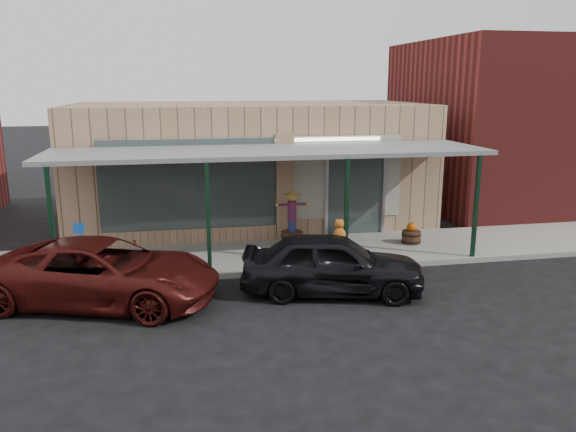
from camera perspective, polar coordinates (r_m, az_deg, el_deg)
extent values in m
plane|color=black|center=(12.84, 0.80, -8.97)|extent=(120.00, 120.00, 0.00)
cube|color=gray|center=(16.15, -1.81, -3.97)|extent=(40.00, 3.20, 0.15)
cube|color=tan|center=(20.17, -3.96, 5.38)|extent=(12.00, 6.00, 4.20)
cube|color=#3F4B4C|center=(16.94, -10.02, 3.01)|extent=(5.20, 0.06, 2.80)
cube|color=#3F4B4C|center=(17.99, 6.82, 2.41)|extent=(1.80, 0.06, 2.80)
cube|color=tan|center=(17.31, -0.36, 2.76)|extent=(0.55, 0.30, 3.40)
cube|color=tan|center=(17.33, -9.82, -2.01)|extent=(5.20, 0.30, 0.50)
cube|color=#A19B8E|center=(17.22, -2.70, 3.70)|extent=(9.00, 0.02, 2.60)
cube|color=white|center=(17.03, -2.72, 7.67)|extent=(7.50, 0.03, 0.10)
cube|color=slate|center=(15.53, -1.89, 6.58)|extent=(12.00, 3.00, 0.12)
cube|color=black|center=(14.50, -22.86, -0.98)|extent=(0.10, 0.10, 2.95)
cube|color=black|center=(14.19, -8.10, -0.35)|extent=(0.10, 0.10, 2.95)
cube|color=black|center=(14.79, 5.95, 0.27)|extent=(0.10, 0.10, 2.95)
cube|color=black|center=(16.25, 18.55, 0.82)|extent=(0.10, 0.10, 2.95)
cube|color=maroon|center=(25.98, 25.80, 8.42)|extent=(12.00, 8.00, 6.50)
cylinder|color=#482A1D|center=(16.74, 0.41, -2.30)|extent=(0.70, 0.70, 0.43)
cylinder|color=navy|center=(16.64, 0.41, -1.04)|extent=(0.25, 0.25, 0.33)
cylinder|color=maroon|center=(16.53, 0.42, 0.52)|extent=(0.28, 0.28, 0.60)
sphere|color=gold|center=(16.44, 0.42, 1.92)|extent=(0.24, 0.24, 0.24)
cone|color=gold|center=(16.42, 0.42, 2.40)|extent=(0.39, 0.39, 0.15)
cylinder|color=#482A1D|center=(17.41, 12.41, -2.10)|extent=(0.63, 0.63, 0.38)
ellipsoid|color=orange|center=(17.33, 12.46, -1.11)|extent=(0.30, 0.30, 0.25)
cylinder|color=#4C471E|center=(17.29, 12.48, -0.65)|extent=(0.04, 0.04, 0.06)
cylinder|color=gray|center=(15.15, -20.30, -3.61)|extent=(0.04, 0.04, 1.05)
cube|color=blue|center=(14.98, -20.50, -1.18)|extent=(0.27, 0.06, 0.27)
imported|color=black|center=(13.30, 4.54, -4.86)|extent=(4.56, 2.67, 1.46)
ellipsoid|color=#C26222|center=(14.17, 5.26, -2.00)|extent=(0.32, 0.27, 0.42)
sphere|color=#C26222|center=(14.13, 5.24, -0.82)|extent=(0.24, 0.24, 0.24)
cylinder|color=#187025|center=(14.13, 5.28, -1.35)|extent=(0.16, 0.16, 0.02)
imported|color=#45100D|center=(13.35, -18.31, -5.47)|extent=(5.70, 3.90, 1.45)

